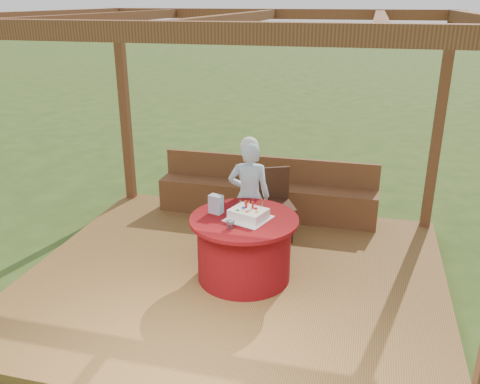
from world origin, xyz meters
name	(u,v)px	position (x,y,z in m)	size (l,w,h in m)	color
ground	(234,284)	(0.00, 0.00, 0.00)	(60.00, 60.00, 0.00)	#2C4416
deck	(234,279)	(0.00, 0.00, 0.06)	(4.50, 4.00, 0.12)	brown
pergola	(233,61)	(0.00, 0.00, 2.41)	(4.50, 4.00, 2.72)	brown
bench	(266,197)	(0.00, 1.72, 0.38)	(3.00, 0.42, 0.80)	brown
table	(244,248)	(0.11, -0.02, 0.48)	(1.14, 1.14, 0.70)	maroon
chair	(274,200)	(0.23, 1.08, 0.61)	(0.57, 0.57, 0.88)	#3C2013
elderly_woman	(249,194)	(0.00, 0.66, 0.82)	(0.54, 0.40, 1.39)	#A0D0ED
birthday_cake	(248,214)	(0.16, -0.03, 0.88)	(0.51, 0.51, 0.18)	white
gift_bag	(216,204)	(-0.21, 0.03, 0.92)	(0.14, 0.09, 0.20)	#CD84B9
drinking_glass	(230,225)	(0.04, -0.30, 0.86)	(0.09, 0.09, 0.08)	white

